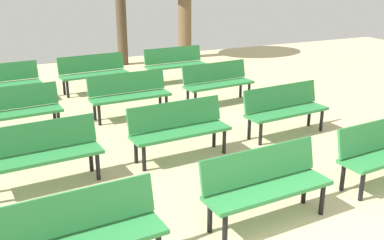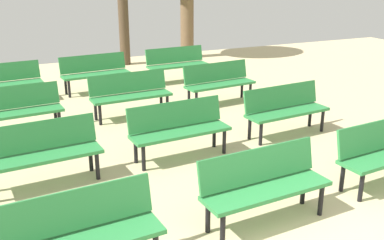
% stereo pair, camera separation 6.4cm
% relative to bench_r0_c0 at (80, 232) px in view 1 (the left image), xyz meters
% --- Properties ---
extents(bench_r0_c0, '(1.63, 0.60, 0.87)m').
position_rel_bench_r0_c0_xyz_m(bench_r0_c0, '(0.00, 0.00, 0.00)').
color(bench_r0_c0, '#2D8442').
rests_on(bench_r0_c0, ground_plane).
extents(bench_r0_c1, '(1.63, 0.59, 0.87)m').
position_rel_bench_r0_c0_xyz_m(bench_r0_c1, '(2.18, 0.16, 0.00)').
color(bench_r0_c1, '#2D8442').
rests_on(bench_r0_c1, ground_plane).
extents(bench_r1_c0, '(1.63, 0.61, 0.87)m').
position_rel_bench_r0_c0_xyz_m(bench_r1_c0, '(-0.08, 2.23, 0.00)').
color(bench_r1_c0, '#2D8442').
rests_on(bench_r1_c0, ground_plane).
extents(bench_r1_c1, '(1.63, 0.58, 0.87)m').
position_rel_bench_r0_c0_xyz_m(bench_r1_c1, '(2.01, 2.33, 0.00)').
color(bench_r1_c1, '#2D8442').
rests_on(bench_r1_c1, ground_plane).
extents(bench_r1_c2, '(1.64, 0.61, 0.87)m').
position_rel_bench_r0_c0_xyz_m(bench_r1_c2, '(4.13, 2.49, 0.00)').
color(bench_r1_c2, '#2D8442').
rests_on(bench_r1_c2, ground_plane).
extents(bench_r2_c0, '(1.63, 0.61, 0.87)m').
position_rel_bench_r0_c0_xyz_m(bench_r2_c0, '(-0.27, 4.39, 0.00)').
color(bench_r2_c0, '#2D8442').
rests_on(bench_r2_c0, ground_plane).
extents(bench_r2_c1, '(1.62, 0.56, 0.87)m').
position_rel_bench_r0_c0_xyz_m(bench_r2_c1, '(1.90, 4.59, 0.00)').
color(bench_r2_c1, '#2D8442').
rests_on(bench_r2_c1, ground_plane).
extents(bench_r2_c2, '(1.64, 0.63, 0.87)m').
position_rel_bench_r0_c0_xyz_m(bench_r2_c2, '(3.95, 4.72, 0.00)').
color(bench_r2_c2, '#2D8442').
rests_on(bench_r2_c2, ground_plane).
extents(bench_r3_c0, '(1.63, 0.60, 0.87)m').
position_rel_bench_r0_c0_xyz_m(bench_r3_c0, '(-0.36, 6.61, 0.00)').
color(bench_r3_c0, '#2D8442').
rests_on(bench_r3_c0, ground_plane).
extents(bench_r3_c1, '(1.63, 0.61, 0.87)m').
position_rel_bench_r0_c0_xyz_m(bench_r3_c1, '(1.68, 6.78, 0.00)').
color(bench_r3_c1, '#2D8442').
rests_on(bench_r3_c1, ground_plane).
extents(bench_r3_c2, '(1.62, 0.56, 0.87)m').
position_rel_bench_r0_c0_xyz_m(bench_r3_c2, '(3.85, 6.92, 0.00)').
color(bench_r3_c2, '#2D8442').
rests_on(bench_r3_c2, ground_plane).
extents(tree_0, '(0.31, 0.31, 2.53)m').
position_rel_bench_r0_c0_xyz_m(tree_0, '(3.22, 9.52, 0.76)').
color(tree_0, '#4C3A28').
rests_on(tree_0, ground_plane).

